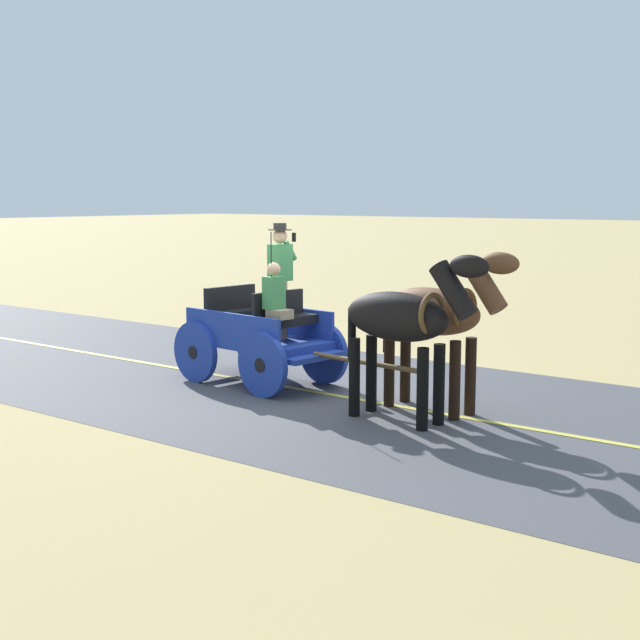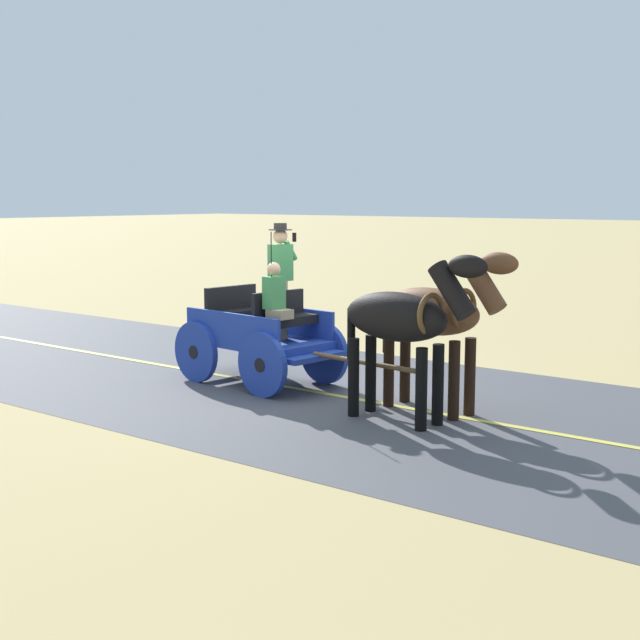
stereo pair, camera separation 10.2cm
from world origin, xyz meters
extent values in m
plane|color=tan|center=(0.00, 0.00, 0.00)|extent=(200.00, 200.00, 0.00)
cube|color=#4C4C51|center=(0.00, 0.00, 0.00)|extent=(6.52, 160.00, 0.01)
cube|color=#DBCC4C|center=(0.00, 0.00, 0.01)|extent=(0.12, 160.00, 0.00)
cube|color=#1E3899|center=(0.00, -0.77, 0.66)|extent=(1.41, 2.31, 0.12)
cube|color=#1E3899|center=(-0.57, -0.71, 0.94)|extent=(0.27, 2.09, 0.44)
cube|color=#1E3899|center=(0.56, -0.82, 0.94)|extent=(0.27, 2.09, 0.44)
cube|color=#1E3899|center=(0.12, 0.45, 0.56)|extent=(1.10, 0.35, 0.08)
cube|color=#1E3899|center=(-0.12, -1.96, 0.48)|extent=(0.74, 0.27, 0.06)
cube|color=black|center=(0.06, -0.16, 1.04)|extent=(1.05, 0.46, 0.14)
cube|color=black|center=(0.04, -0.34, 1.26)|extent=(1.02, 0.18, 0.44)
cube|color=black|center=(-0.05, -1.26, 1.04)|extent=(1.05, 0.46, 0.14)
cube|color=black|center=(-0.07, -1.44, 1.26)|extent=(1.02, 0.18, 0.44)
cylinder|color=#1E3899|center=(-0.57, 0.06, 0.48)|extent=(0.20, 0.97, 0.96)
cylinder|color=black|center=(-0.57, 0.06, 0.48)|extent=(0.14, 0.22, 0.21)
cylinder|color=#1E3899|center=(0.72, -0.07, 0.48)|extent=(0.20, 0.97, 0.96)
cylinder|color=black|center=(0.72, -0.07, 0.48)|extent=(0.14, 0.22, 0.21)
cylinder|color=#1E3899|center=(-0.73, -1.47, 0.48)|extent=(0.20, 0.97, 0.96)
cylinder|color=black|center=(-0.73, -1.47, 0.48)|extent=(0.14, 0.22, 0.21)
cylinder|color=#1E3899|center=(0.57, -1.60, 0.48)|extent=(0.20, 0.97, 0.96)
cylinder|color=black|center=(0.57, -1.60, 0.48)|extent=(0.14, 0.22, 0.21)
cylinder|color=brown|center=(0.22, 1.42, 0.61)|extent=(0.27, 2.00, 0.07)
cylinder|color=black|center=(0.36, -0.19, 1.74)|extent=(0.02, 0.02, 1.30)
cylinder|color=#998466|center=(-0.12, -0.42, 1.17)|extent=(0.22, 0.22, 0.90)
cube|color=#387F47|center=(-0.12, -0.42, 1.90)|extent=(0.36, 0.25, 0.56)
sphere|color=tan|center=(-0.12, -0.42, 2.30)|extent=(0.22, 0.22, 0.22)
cylinder|color=black|center=(-0.12, -0.42, 2.40)|extent=(0.36, 0.36, 0.01)
cylinder|color=black|center=(-0.12, -0.42, 2.45)|extent=(0.20, 0.20, 0.10)
cylinder|color=#387F47|center=(-0.29, -0.37, 2.08)|extent=(0.27, 0.11, 0.32)
cube|color=black|center=(-0.35, -0.34, 2.28)|extent=(0.03, 0.07, 0.14)
cube|color=#998466|center=(0.32, -0.07, 1.18)|extent=(0.31, 0.35, 0.14)
cube|color=#387F47|center=(0.31, -0.19, 1.49)|extent=(0.32, 0.23, 0.48)
sphere|color=tan|center=(0.31, -0.19, 1.84)|extent=(0.20, 0.20, 0.20)
ellipsoid|color=brown|center=(-0.06, 2.25, 1.37)|extent=(0.72, 1.61, 0.64)
cylinder|color=black|center=(-0.19, 2.82, 0.53)|extent=(0.15, 0.15, 1.05)
cylinder|color=black|center=(0.17, 2.78, 0.53)|extent=(0.15, 0.15, 1.05)
cylinder|color=black|center=(-0.30, 1.73, 0.53)|extent=(0.15, 0.15, 1.05)
cylinder|color=black|center=(0.06, 1.69, 0.53)|extent=(0.15, 0.15, 1.05)
cylinder|color=brown|center=(0.02, 3.09, 1.77)|extent=(0.32, 0.67, 0.73)
ellipsoid|color=brown|center=(0.04, 3.31, 2.07)|extent=(0.27, 0.56, 0.28)
cube|color=black|center=(0.02, 3.07, 1.81)|extent=(0.11, 0.51, 0.56)
cylinder|color=black|center=(-0.14, 1.52, 1.07)|extent=(0.11, 0.11, 0.70)
torus|color=brown|center=(-0.01, 2.80, 1.45)|extent=(0.55, 0.13, 0.55)
ellipsoid|color=black|center=(0.66, 2.18, 1.37)|extent=(0.67, 1.59, 0.64)
cylinder|color=black|center=(0.51, 2.74, 0.53)|extent=(0.15, 0.15, 1.05)
cylinder|color=black|center=(0.88, 2.71, 0.53)|extent=(0.15, 0.15, 1.05)
cylinder|color=black|center=(0.44, 1.65, 0.53)|extent=(0.15, 0.15, 1.05)
cylinder|color=black|center=(0.80, 1.63, 0.53)|extent=(0.15, 0.15, 1.05)
cylinder|color=black|center=(0.72, 3.02, 1.77)|extent=(0.30, 0.66, 0.73)
ellipsoid|color=black|center=(0.73, 3.24, 2.07)|extent=(0.26, 0.55, 0.28)
cube|color=black|center=(0.71, 3.00, 1.81)|extent=(0.09, 0.51, 0.56)
cylinder|color=black|center=(0.61, 1.44, 1.07)|extent=(0.11, 0.11, 0.70)
torus|color=brown|center=(0.70, 2.73, 1.45)|extent=(0.55, 0.11, 0.55)
camera|label=1|loc=(10.03, 8.13, 2.89)|focal=48.81mm
camera|label=2|loc=(9.97, 8.21, 2.89)|focal=48.81mm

